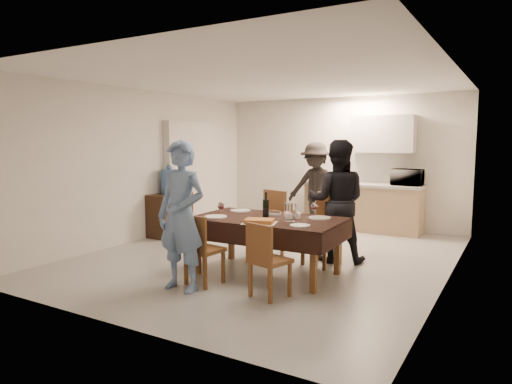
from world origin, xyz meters
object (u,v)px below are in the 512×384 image
at_px(water_jug, 169,181).
at_px(person_far, 337,201).
at_px(water_pitcher, 290,212).
at_px(person_kitchen, 316,187).
at_px(microwave, 407,177).
at_px(console, 170,215).
at_px(dining_table, 267,220).
at_px(savoury_tart, 259,221).
at_px(wine_bottle, 266,205).
at_px(person_near, 181,216).

bearing_deg(water_jug, person_far, -3.05).
distance_m(water_pitcher, person_far, 1.12).
bearing_deg(person_kitchen, microwave, 15.55).
height_order(console, person_kitchen, person_kitchen).
xyz_separation_m(dining_table, console, (-2.70, 1.22, -0.32)).
bearing_deg(person_kitchen, savoury_tart, -78.17).
relative_size(wine_bottle, person_near, 0.19).
bearing_deg(person_near, microwave, 71.33).
bearing_deg(person_far, person_near, 44.63).
height_order(water_jug, savoury_tart, water_jug).
xyz_separation_m(console, microwave, (3.70, 2.28, 0.67)).
bearing_deg(console, water_pitcher, -22.64).
distance_m(wine_bottle, person_far, 1.17).
bearing_deg(microwave, savoury_tart, 76.97).
bearing_deg(dining_table, water_jug, 154.28).
height_order(water_pitcher, savoury_tart, water_pitcher).
bearing_deg(person_kitchen, person_near, -89.04).
distance_m(microwave, person_near, 4.81).
distance_m(dining_table, microwave, 3.66).
relative_size(console, savoury_tart, 2.08).
relative_size(dining_table, microwave, 3.56).
relative_size(console, person_far, 0.48).
bearing_deg(person_near, water_pitcher, 48.13).
bearing_deg(savoury_tart, console, 150.22).
xyz_separation_m(water_pitcher, person_near, (-0.90, -1.00, 0.02)).
distance_m(console, water_jug, 0.61).
bearing_deg(microwave, console, 31.63).
xyz_separation_m(wine_bottle, person_kitchen, (-0.57, 3.00, -0.06)).
relative_size(wine_bottle, person_far, 0.19).
bearing_deg(console, person_kitchen, 41.30).
bearing_deg(water_pitcher, microwave, 79.65).
xyz_separation_m(water_jug, person_far, (3.25, -0.17, -0.12)).
xyz_separation_m(console, person_far, (3.25, -0.17, 0.49)).
relative_size(dining_table, person_far, 1.10).
xyz_separation_m(person_far, person_kitchen, (-1.17, 2.00, -0.03)).
height_order(console, water_jug, water_jug).
xyz_separation_m(wine_bottle, person_near, (-0.50, -1.10, -0.03)).
height_order(dining_table, savoury_tart, savoury_tart).
xyz_separation_m(water_jug, wine_bottle, (2.65, -1.17, -0.09)).
bearing_deg(person_kitchen, console, -138.70).
distance_m(dining_table, savoury_tart, 0.40).
xyz_separation_m(water_pitcher, microwave, (0.65, 3.55, 0.21)).
height_order(water_pitcher, person_near, person_near).
relative_size(console, person_near, 0.48).
bearing_deg(microwave, person_far, 79.63).
xyz_separation_m(dining_table, person_kitchen, (-0.62, 3.05, 0.14)).
xyz_separation_m(dining_table, person_far, (0.55, 1.05, 0.17)).
bearing_deg(dining_table, person_far, 60.99).
bearing_deg(water_pitcher, person_near, -131.99).
distance_m(console, person_far, 3.29).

